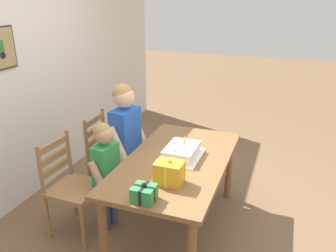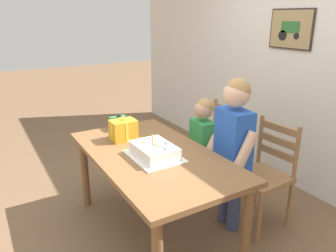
% 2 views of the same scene
% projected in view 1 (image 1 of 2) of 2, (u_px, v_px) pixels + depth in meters
% --- Properties ---
extents(ground_plane, '(20.00, 20.00, 0.00)m').
position_uv_depth(ground_plane, '(176.00, 228.00, 3.28)').
color(ground_plane, brown).
extents(back_wall, '(6.40, 0.11, 2.60)m').
position_uv_depth(back_wall, '(11.00, 80.00, 3.36)').
color(back_wall, silver).
rests_on(back_wall, ground).
extents(dining_table, '(1.58, 0.87, 0.73)m').
position_uv_depth(dining_table, '(177.00, 169.00, 3.05)').
color(dining_table, brown).
rests_on(dining_table, ground).
extents(birthday_cake, '(0.44, 0.34, 0.19)m').
position_uv_depth(birthday_cake, '(182.00, 152.00, 3.05)').
color(birthday_cake, white).
rests_on(birthday_cake, dining_table).
extents(gift_box_red_large, '(0.15, 0.17, 0.15)m').
position_uv_depth(gift_box_red_large, '(144.00, 193.00, 2.40)').
color(gift_box_red_large, '#2D8E42').
rests_on(gift_box_red_large, dining_table).
extents(gift_box_beside_cake, '(0.16, 0.22, 0.21)m').
position_uv_depth(gift_box_beside_cake, '(169.00, 173.00, 2.61)').
color(gift_box_beside_cake, gold).
rests_on(gift_box_beside_cake, dining_table).
extents(chair_left, '(0.44, 0.44, 0.92)m').
position_uv_depth(chair_left, '(71.00, 186.00, 3.09)').
color(chair_left, '#996B42').
rests_on(chair_left, ground).
extents(chair_right, '(0.44, 0.44, 0.92)m').
position_uv_depth(chair_right, '(109.00, 155.00, 3.69)').
color(chair_right, '#996B42').
rests_on(chair_right, ground).
extents(child_older, '(0.49, 0.29, 1.30)m').
position_uv_depth(child_older, '(126.00, 134.00, 3.40)').
color(child_older, '#38426B').
rests_on(child_older, ground).
extents(child_younger, '(0.40, 0.23, 1.05)m').
position_uv_depth(child_younger, '(106.00, 166.00, 3.09)').
color(child_younger, '#38426B').
rests_on(child_younger, ground).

